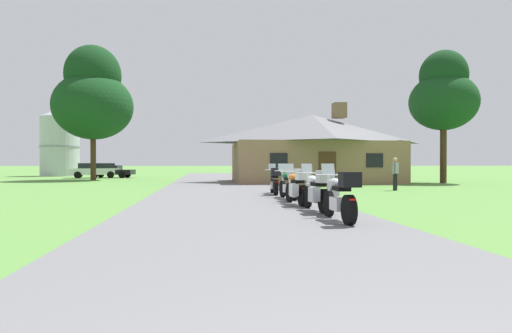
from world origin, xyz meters
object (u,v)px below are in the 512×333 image
Objects in this scene: motorcycle_white_second_in_row at (318,191)px; parked_white_suv_far_left at (95,170)px; motorcycle_silver_nearest_to_camera at (340,196)px; motorcycle_green_fourth_in_row at (289,184)px; bystander_gray_shirt_near_lodge at (395,172)px; parked_black_sedan_far_left at (111,171)px; motorcycle_green_farthest_in_row at (274,181)px; tree_left_far at (93,97)px; metal_silo_distant at (60,142)px; motorcycle_orange_third_in_row at (298,187)px; tree_right_of_lodge at (443,94)px.

motorcycle_white_second_in_row is 0.43× the size of parked_white_suv_far_left.
motorcycle_silver_nearest_to_camera and motorcycle_green_fourth_in_row have the same top height.
parked_black_sedan_far_left is at bearing 86.88° from bystander_gray_shirt_near_lodge.
motorcycle_green_farthest_in_row is at bearing 87.79° from motorcycle_green_fourth_in_row.
tree_left_far reaches higher than bystander_gray_shirt_near_lodge.
metal_silo_distant is (-18.98, 33.83, 3.12)m from motorcycle_green_fourth_in_row.
motorcycle_orange_third_in_row is at bearing -151.17° from parked_black_sedan_far_left.
motorcycle_orange_third_in_row is 1.00× the size of motorcycle_green_farthest_in_row.
parked_white_suv_far_left is (-13.36, 32.57, 0.16)m from motorcycle_silver_nearest_to_camera.
motorcycle_white_second_in_row is 4.10m from motorcycle_green_fourth_in_row.
motorcycle_white_second_in_row is 1.00× the size of motorcycle_orange_third_in_row.
bystander_gray_shirt_near_lodge is (6.48, 11.30, 0.31)m from motorcycle_silver_nearest_to_camera.
parked_black_sedan_far_left is at bearing 118.96° from motorcycle_green_farthest_in_row.
tree_right_of_lodge is 2.11× the size of parked_black_sedan_far_left.
motorcycle_green_farthest_in_row is at bearing -57.03° from tree_left_far.
parked_white_suv_far_left is at bearing 111.62° from motorcycle_silver_nearest_to_camera.
parked_white_suv_far_left is (-1.14, 5.32, -6.07)m from tree_left_far.
tree_right_of_lodge is (13.43, 12.74, 5.58)m from motorcycle_green_fourth_in_row.
tree_right_of_lodge is at bearing 42.90° from motorcycle_orange_third_in_row.
tree_right_of_lodge is 1.24× the size of metal_silo_distant.
parked_white_suv_far_left is 1.40m from parked_black_sedan_far_left.
tree_right_of_lodge is at bearing -33.05° from metal_silo_distant.
metal_silo_distant is at bearing 123.92° from motorcycle_green_farthest_in_row.
motorcycle_silver_nearest_to_camera is 0.19× the size of tree_left_far.
motorcycle_silver_nearest_to_camera is at bearing -95.09° from motorcycle_white_second_in_row.
bystander_gray_shirt_near_lodge is 38.40m from metal_silo_distant.
bystander_gray_shirt_near_lodge is 28.54m from parked_black_sedan_far_left.
motorcycle_silver_nearest_to_camera is 23.83m from tree_right_of_lodge.
bystander_gray_shirt_near_lodge is (6.44, 5.19, 0.31)m from motorcycle_green_fourth_in_row.
motorcycle_green_fourth_in_row is 2.49m from motorcycle_green_farthest_in_row.
metal_silo_distant is 9.71m from parked_white_suv_far_left.
motorcycle_silver_nearest_to_camera is 1.00× the size of motorcycle_orange_third_in_row.
tree_left_far reaches higher than parked_white_suv_far_left.
tree_left_far reaches higher than parked_black_sedan_far_left.
tree_left_far is (-12.25, 25.24, 6.24)m from motorcycle_white_second_in_row.
bystander_gray_shirt_near_lodge is 11.56m from tree_right_of_lodge.
parked_white_suv_far_left is at bearing 114.89° from parked_black_sedan_far_left.
motorcycle_white_second_in_row reaches higher than parked_black_sedan_far_left.
motorcycle_green_fourth_in_row is 19.33m from tree_right_of_lodge.
motorcycle_silver_nearest_to_camera is 30.51m from tree_left_far.
motorcycle_orange_third_in_row is 1.25× the size of bystander_gray_shirt_near_lodge.
motorcycle_orange_third_in_row is 0.28× the size of metal_silo_distant.
motorcycle_white_second_in_row is 1.25× the size of bystander_gray_shirt_near_lodge.
parked_black_sedan_far_left is at bearing 109.36° from motorcycle_silver_nearest_to_camera.
metal_silo_distant is (-18.83, 31.34, 3.12)m from motorcycle_green_farthest_in_row.
tree_left_far is 8.46m from parked_black_sedan_far_left.
motorcycle_silver_nearest_to_camera is 13.03m from bystander_gray_shirt_near_lodge.
motorcycle_white_second_in_row is 6.59m from motorcycle_green_farthest_in_row.
motorcycle_orange_third_in_row is 1.00× the size of motorcycle_green_fourth_in_row.
motorcycle_green_farthest_in_row is 0.28× the size of metal_silo_distant.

